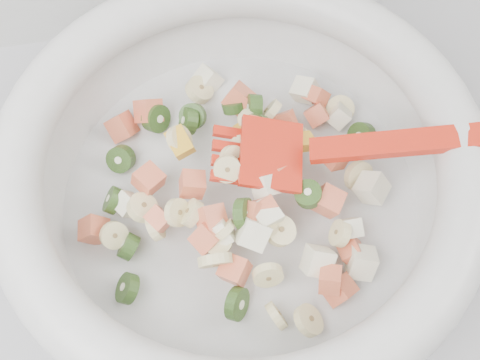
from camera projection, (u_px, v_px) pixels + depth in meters
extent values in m
cylinder|color=silver|center=(240.00, 200.00, 0.54)|extent=(0.33, 0.33, 0.02)
torus|color=silver|center=(240.00, 158.00, 0.48)|extent=(0.40, 0.40, 0.04)
cylinder|color=#FFEDAA|center=(262.00, 226.00, 0.48)|extent=(0.03, 0.03, 0.02)
cylinder|color=#FFEDAA|center=(155.00, 227.00, 0.50)|extent=(0.02, 0.03, 0.03)
cylinder|color=#FFEDAA|center=(268.00, 275.00, 0.47)|extent=(0.03, 0.02, 0.03)
cylinder|color=#FFEDAA|center=(300.00, 140.00, 0.53)|extent=(0.03, 0.03, 0.03)
cylinder|color=#FFEDAA|center=(180.00, 139.00, 0.52)|extent=(0.03, 0.03, 0.03)
cylinder|color=#FFEDAA|center=(276.00, 316.00, 0.47)|extent=(0.02, 0.03, 0.03)
cylinder|color=#FFEDAA|center=(242.00, 149.00, 0.51)|extent=(0.03, 0.03, 0.01)
cylinder|color=#FFEDAA|center=(142.00, 207.00, 0.50)|extent=(0.04, 0.04, 0.02)
cylinder|color=#FFEDAA|center=(199.00, 90.00, 0.58)|extent=(0.03, 0.03, 0.03)
cylinder|color=#FFEDAA|center=(359.00, 176.00, 0.53)|extent=(0.04, 0.03, 0.03)
cylinder|color=#FFEDAA|center=(192.00, 213.00, 0.49)|extent=(0.03, 0.03, 0.03)
cylinder|color=#FFEDAA|center=(222.00, 231.00, 0.48)|extent=(0.03, 0.02, 0.03)
cylinder|color=#FFEDAA|center=(251.00, 122.00, 0.53)|extent=(0.03, 0.03, 0.02)
cylinder|color=#FFEDAA|center=(340.00, 233.00, 0.49)|extent=(0.02, 0.03, 0.03)
cylinder|color=#FFEDAA|center=(233.00, 159.00, 0.50)|extent=(0.03, 0.03, 0.02)
cylinder|color=#FFEDAA|center=(215.00, 260.00, 0.47)|extent=(0.04, 0.02, 0.04)
cylinder|color=#FFEDAA|center=(269.00, 113.00, 0.55)|extent=(0.03, 0.03, 0.04)
cylinder|color=#FFEDAA|center=(114.00, 235.00, 0.50)|extent=(0.03, 0.03, 0.03)
cylinder|color=#FFEDAA|center=(280.00, 231.00, 0.49)|extent=(0.03, 0.03, 0.02)
cylinder|color=#FFEDAA|center=(309.00, 320.00, 0.47)|extent=(0.03, 0.04, 0.03)
cylinder|color=#FFEDAA|center=(227.00, 169.00, 0.49)|extent=(0.03, 0.03, 0.03)
cylinder|color=#FFEDAA|center=(217.00, 241.00, 0.48)|extent=(0.03, 0.03, 0.02)
cylinder|color=#FFEDAA|center=(177.00, 213.00, 0.49)|extent=(0.03, 0.03, 0.03)
cylinder|color=#FFEDAA|center=(340.00, 109.00, 0.57)|extent=(0.04, 0.04, 0.02)
cube|color=#FF7550|center=(254.00, 213.00, 0.48)|extent=(0.03, 0.02, 0.03)
cube|color=#FF7550|center=(235.00, 270.00, 0.48)|extent=(0.03, 0.03, 0.03)
cube|color=#FF7550|center=(149.00, 179.00, 0.51)|extent=(0.03, 0.03, 0.02)
cube|color=#FF7550|center=(330.00, 280.00, 0.48)|extent=(0.02, 0.03, 0.02)
cube|color=#FF7550|center=(278.00, 165.00, 0.51)|extent=(0.03, 0.03, 0.02)
cube|color=#FF7550|center=(192.00, 184.00, 0.50)|extent=(0.03, 0.02, 0.02)
cube|color=#FF7550|center=(351.00, 250.00, 0.50)|extent=(0.02, 0.02, 0.03)
cube|color=#FF7550|center=(258.00, 131.00, 0.52)|extent=(0.03, 0.02, 0.03)
cube|color=#FF7550|center=(286.00, 123.00, 0.54)|extent=(0.03, 0.03, 0.03)
cube|color=#FF7550|center=(94.00, 230.00, 0.51)|extent=(0.03, 0.02, 0.03)
cube|color=#FF7550|center=(317.00, 115.00, 0.56)|extent=(0.03, 0.02, 0.03)
cube|color=#FF7550|center=(264.00, 211.00, 0.49)|extent=(0.03, 0.04, 0.03)
cube|color=#FF7550|center=(207.00, 237.00, 0.48)|extent=(0.03, 0.03, 0.03)
cube|color=#FF7550|center=(211.00, 219.00, 0.48)|extent=(0.03, 0.03, 0.03)
cube|color=#FF7550|center=(340.00, 290.00, 0.49)|extent=(0.03, 0.03, 0.03)
cube|color=#FF7550|center=(328.00, 201.00, 0.51)|extent=(0.03, 0.03, 0.03)
cube|color=#FF7550|center=(159.00, 219.00, 0.49)|extent=(0.02, 0.03, 0.02)
cube|color=#FF7550|center=(335.00, 156.00, 0.53)|extent=(0.03, 0.03, 0.03)
cube|color=#FF7550|center=(122.00, 127.00, 0.56)|extent=(0.03, 0.03, 0.04)
cube|color=#FF7550|center=(239.00, 98.00, 0.56)|extent=(0.04, 0.03, 0.04)
cube|color=#FF7550|center=(148.00, 111.00, 0.56)|extent=(0.03, 0.03, 0.04)
cube|color=#FF7550|center=(316.00, 96.00, 0.57)|extent=(0.03, 0.02, 0.03)
cylinder|color=#47822B|center=(237.00, 304.00, 0.47)|extent=(0.03, 0.03, 0.03)
cylinder|color=#47822B|center=(361.00, 136.00, 0.56)|extent=(0.03, 0.03, 0.03)
cylinder|color=#47822B|center=(235.00, 106.00, 0.56)|extent=(0.03, 0.03, 0.03)
cylinder|color=#47822B|center=(113.00, 200.00, 0.51)|extent=(0.03, 0.03, 0.03)
cylinder|color=#47822B|center=(127.00, 288.00, 0.48)|extent=(0.03, 0.04, 0.03)
cylinder|color=#47822B|center=(129.00, 247.00, 0.50)|extent=(0.03, 0.03, 0.03)
cylinder|color=#47822B|center=(156.00, 118.00, 0.56)|extent=(0.04, 0.03, 0.03)
cylinder|color=#47822B|center=(121.00, 159.00, 0.54)|extent=(0.04, 0.03, 0.03)
cylinder|color=#47822B|center=(244.00, 214.00, 0.48)|extent=(0.03, 0.03, 0.03)
cylinder|color=#47822B|center=(257.00, 129.00, 0.53)|extent=(0.04, 0.04, 0.03)
cylinder|color=#47822B|center=(188.00, 121.00, 0.55)|extent=(0.02, 0.04, 0.04)
cylinder|color=#47822B|center=(193.00, 116.00, 0.55)|extent=(0.04, 0.03, 0.03)
cylinder|color=#47822B|center=(254.00, 109.00, 0.54)|extent=(0.02, 0.04, 0.04)
cylinder|color=#47822B|center=(308.00, 194.00, 0.50)|extent=(0.03, 0.03, 0.02)
cube|color=white|center=(265.00, 216.00, 0.49)|extent=(0.03, 0.03, 0.02)
cube|color=white|center=(128.00, 204.00, 0.51)|extent=(0.03, 0.03, 0.02)
cube|color=white|center=(339.00, 116.00, 0.56)|extent=(0.03, 0.03, 0.03)
cube|color=white|center=(305.00, 90.00, 0.57)|extent=(0.03, 0.03, 0.03)
cube|color=white|center=(372.00, 188.00, 0.52)|extent=(0.04, 0.04, 0.03)
cube|color=white|center=(219.00, 234.00, 0.48)|extent=(0.03, 0.03, 0.03)
cube|color=white|center=(253.00, 234.00, 0.48)|extent=(0.03, 0.04, 0.04)
cube|color=white|center=(349.00, 228.00, 0.50)|extent=(0.02, 0.02, 0.03)
cube|color=white|center=(361.00, 262.00, 0.49)|extent=(0.03, 0.03, 0.03)
cube|color=white|center=(267.00, 186.00, 0.49)|extent=(0.03, 0.03, 0.03)
cube|color=white|center=(208.00, 79.00, 0.59)|extent=(0.03, 0.03, 0.03)
cube|color=white|center=(318.00, 261.00, 0.49)|extent=(0.03, 0.03, 0.03)
cube|color=gold|center=(247.00, 134.00, 0.52)|extent=(0.02, 0.03, 0.03)
cube|color=gold|center=(180.00, 142.00, 0.52)|extent=(0.03, 0.03, 0.02)
cube|color=gold|center=(301.00, 142.00, 0.52)|extent=(0.03, 0.02, 0.02)
cube|color=red|center=(271.00, 154.00, 0.50)|extent=(0.07, 0.07, 0.02)
cube|color=red|center=(229.00, 133.00, 0.51)|extent=(0.03, 0.02, 0.01)
cube|color=red|center=(228.00, 147.00, 0.50)|extent=(0.03, 0.02, 0.01)
cube|color=red|center=(227.00, 162.00, 0.50)|extent=(0.03, 0.02, 0.01)
cube|color=red|center=(226.00, 177.00, 0.49)|extent=(0.03, 0.02, 0.01)
cube|color=red|center=(432.00, 140.00, 0.47)|extent=(0.19, 0.06, 0.05)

